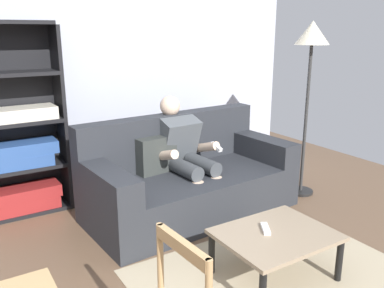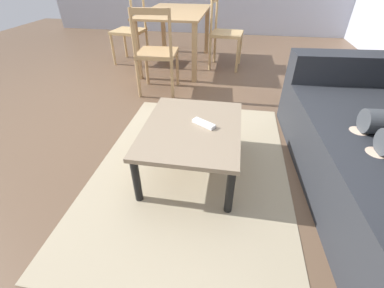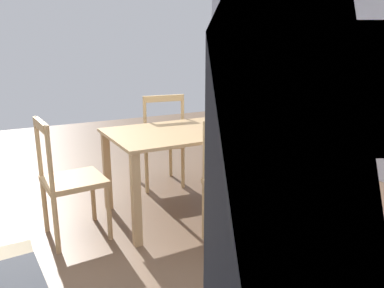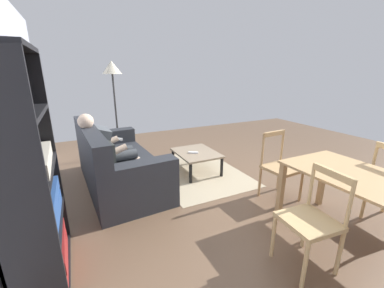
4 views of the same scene
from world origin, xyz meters
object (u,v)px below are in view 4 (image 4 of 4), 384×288
object	(u,v)px
couch	(116,165)
bookshelf	(31,196)
tv_remote	(193,153)
dining_chair_facing_couch	(280,167)
coffee_table	(196,154)
dining_chair_near_wall	(311,221)
floor_lamp	(113,77)
dining_table	(362,187)
person_lounging	(109,149)

from	to	relation	value
couch	bookshelf	world-z (taller)	bookshelf
tv_remote	dining_chair_facing_couch	xyz separation A→B (m)	(-1.27, -0.69, 0.08)
coffee_table	tv_remote	size ratio (longest dim) A/B	4.83
dining_chair_near_wall	couch	bearing A→B (deg)	28.01
bookshelf	floor_lamp	bearing A→B (deg)	-22.09
couch	tv_remote	distance (m)	1.27
dining_chair_near_wall	dining_chair_facing_couch	distance (m)	1.24
bookshelf	dining_chair_facing_couch	bearing A→B (deg)	-88.55
dining_chair_near_wall	dining_table	bearing A→B (deg)	-89.78
person_lounging	dining_table	size ratio (longest dim) A/B	0.82
dining_table	floor_lamp	bearing A→B (deg)	24.25
couch	coffee_table	distance (m)	1.35
tv_remote	floor_lamp	bearing A→B (deg)	-113.77
bookshelf	dining_chair_near_wall	size ratio (longest dim) A/B	2.08
dining_chair_facing_couch	floor_lamp	size ratio (longest dim) A/B	0.49
person_lounging	couch	bearing A→B (deg)	-100.45
tv_remote	coffee_table	bearing A→B (deg)	145.63
bookshelf	floor_lamp	xyz separation A→B (m)	(2.78, -1.13, 0.86)
couch	dining_table	bearing A→B (deg)	-140.69
couch	floor_lamp	world-z (taller)	floor_lamp
coffee_table	dining_chair_near_wall	distance (m)	2.34
couch	tv_remote	size ratio (longest dim) A/B	12.57
tv_remote	dining_table	bearing A→B (deg)	48.14
dining_chair_near_wall	dining_chair_facing_couch	size ratio (longest dim) A/B	0.99
person_lounging	dining_chair_near_wall	bearing A→B (deg)	-150.78
person_lounging	dining_chair_near_wall	xyz separation A→B (m)	(-2.41, -1.35, -0.14)
tv_remote	floor_lamp	size ratio (longest dim) A/B	0.09
dining_chair_near_wall	dining_chair_facing_couch	world-z (taller)	dining_chair_facing_couch
couch	dining_table	world-z (taller)	couch
coffee_table	tv_remote	bearing A→B (deg)	114.12
bookshelf	dining_table	world-z (taller)	bookshelf
coffee_table	dining_chair_facing_couch	world-z (taller)	dining_chair_facing_couch
coffee_table	dining_table	size ratio (longest dim) A/B	0.59
couch	dining_chair_facing_couch	xyz separation A→B (m)	(-1.36, -1.96, 0.11)
couch	dining_table	distance (m)	3.10
dining_chair_facing_couch	dining_chair_near_wall	bearing A→B (deg)	146.51
person_lounging	bookshelf	size ratio (longest dim) A/B	0.61
coffee_table	dining_table	xyz separation A→B (m)	(-2.33, -0.61, 0.31)
coffee_table	dining_chair_near_wall	size ratio (longest dim) A/B	0.91
couch	person_lounging	distance (m)	0.27
tv_remote	dining_table	world-z (taller)	dining_table
floor_lamp	couch	bearing A→B (deg)	168.51
bookshelf	dining_table	size ratio (longest dim) A/B	1.34
coffee_table	bookshelf	distance (m)	2.63
couch	person_lounging	bearing A→B (deg)	79.55
bookshelf	dining_chair_facing_couch	size ratio (longest dim) A/B	2.05
dining_chair_near_wall	floor_lamp	xyz separation A→B (m)	(3.74, 1.00, 1.14)
couch	floor_lamp	distance (m)	1.86
dining_chair_near_wall	coffee_table	bearing A→B (deg)	-1.79
dining_table	floor_lamp	world-z (taller)	floor_lamp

